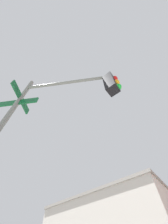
% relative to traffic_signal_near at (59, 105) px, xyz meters
% --- Properties ---
extents(traffic_signal_near, '(2.84, 1.92, 5.48)m').
position_rel_traffic_signal_near_xyz_m(traffic_signal_near, '(0.00, 0.00, 0.00)').
color(traffic_signal_near, slate).
rests_on(traffic_signal_near, ground_plane).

